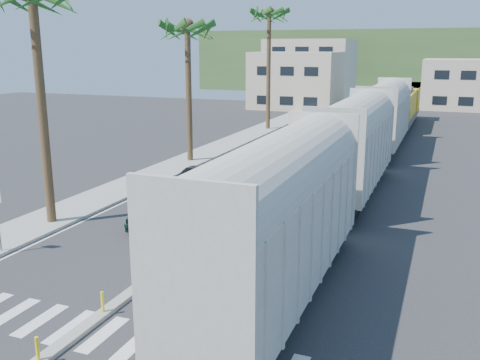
# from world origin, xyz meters

# --- Properties ---
(ground) EXTENTS (140.00, 140.00, 0.00)m
(ground) POSITION_xyz_m (0.00, 0.00, 0.00)
(ground) COLOR #28282B
(ground) RESTS_ON ground
(sidewalk) EXTENTS (3.00, 90.00, 0.15)m
(sidewalk) POSITION_xyz_m (-8.50, 25.00, 0.07)
(sidewalk) COLOR gray
(sidewalk) RESTS_ON ground
(rails) EXTENTS (1.56, 100.00, 0.06)m
(rails) POSITION_xyz_m (5.00, 28.00, 0.03)
(rails) COLOR black
(rails) RESTS_ON ground
(median) EXTENTS (0.45, 60.00, 0.85)m
(median) POSITION_xyz_m (0.00, 19.96, 0.09)
(median) COLOR gray
(median) RESTS_ON ground
(crosswalk) EXTENTS (14.00, 2.20, 0.01)m
(crosswalk) POSITION_xyz_m (0.00, -2.00, 0.01)
(crosswalk) COLOR silver
(crosswalk) RESTS_ON ground
(lane_markings) EXTENTS (9.42, 90.00, 0.01)m
(lane_markings) POSITION_xyz_m (-2.15, 25.00, 0.00)
(lane_markings) COLOR silver
(lane_markings) RESTS_ON ground
(freight_train) EXTENTS (3.00, 60.94, 5.85)m
(freight_train) POSITION_xyz_m (5.00, 22.69, 2.91)
(freight_train) COLOR #AEAB9F
(freight_train) RESTS_ON ground
(palm_trees) EXTENTS (3.50, 37.20, 13.75)m
(palm_trees) POSITION_xyz_m (-8.10, 22.70, 10.81)
(palm_trees) COLOR brown
(palm_trees) RESTS_ON ground
(buildings) EXTENTS (38.00, 27.00, 10.00)m
(buildings) POSITION_xyz_m (-6.41, 71.66, 4.36)
(buildings) COLOR #B4A88F
(buildings) RESTS_ON ground
(hillside) EXTENTS (80.00, 20.00, 12.00)m
(hillside) POSITION_xyz_m (0.00, 100.00, 6.00)
(hillside) COLOR #385628
(hillside) RESTS_ON ground
(car_lead) EXTENTS (2.30, 5.01, 1.66)m
(car_lead) POSITION_xyz_m (-2.86, 8.10, 0.83)
(car_lead) COLOR #103224
(car_lead) RESTS_ON ground
(car_second) EXTENTS (2.53, 5.12, 1.59)m
(car_second) POSITION_xyz_m (-3.56, 13.44, 0.79)
(car_second) COLOR black
(car_second) RESTS_ON ground
(car_third) EXTENTS (2.22, 4.65, 1.30)m
(car_third) POSITION_xyz_m (-3.93, 18.71, 0.65)
(car_third) COLOR black
(car_third) RESTS_ON ground
(car_rear) EXTENTS (2.48, 4.51, 1.19)m
(car_rear) POSITION_xyz_m (-3.10, 25.29, 0.59)
(car_rear) COLOR #B8BBBE
(car_rear) RESTS_ON ground
(cyclist) EXTENTS (1.23, 2.17, 2.37)m
(cyclist) POSITION_xyz_m (2.06, 0.87, 0.75)
(cyclist) COLOR #9EA0A5
(cyclist) RESTS_ON ground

